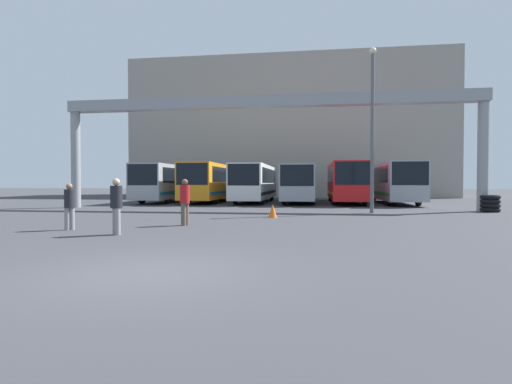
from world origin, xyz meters
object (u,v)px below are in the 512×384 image
at_px(bus_slot_4, 346,180).
at_px(pedestrian_near_right, 69,205).
at_px(traffic_cone, 273,211).
at_px(pedestrian_near_left, 185,201).
at_px(bus_slot_1, 213,181).
at_px(bus_slot_5, 394,181).
at_px(bus_slot_2, 255,181).
at_px(pedestrian_mid_right, 116,205).
at_px(bus_slot_0, 168,181).
at_px(bus_slot_3, 300,182).
at_px(tire_stack, 490,203).
at_px(lamp_post, 372,124).

height_order(bus_slot_4, pedestrian_near_right, bus_slot_4).
bearing_deg(traffic_cone, bus_slot_4, 72.40).
xyz_separation_m(bus_slot_4, pedestrian_near_left, (-7.52, -18.14, -0.88)).
height_order(bus_slot_1, bus_slot_5, bus_slot_1).
bearing_deg(traffic_cone, pedestrian_near_left, -127.53).
distance_m(bus_slot_2, pedestrian_mid_right, 21.46).
relative_size(bus_slot_2, traffic_cone, 18.35).
bearing_deg(bus_slot_1, traffic_cone, -65.68).
relative_size(bus_slot_0, bus_slot_2, 0.92).
bearing_deg(pedestrian_mid_right, traffic_cone, -76.11).
xyz_separation_m(bus_slot_4, pedestrian_mid_right, (-8.80, -21.09, -0.88)).
distance_m(bus_slot_3, tire_stack, 14.56).
bearing_deg(tire_stack, bus_slot_4, 129.26).
height_order(bus_slot_3, bus_slot_5, bus_slot_5).
bearing_deg(traffic_cone, pedestrian_near_right, -138.03).
relative_size(bus_slot_1, bus_slot_2, 1.04).
xyz_separation_m(bus_slot_5, pedestrian_mid_right, (-12.53, -21.01, -0.87)).
distance_m(bus_slot_2, traffic_cone, 14.89).
height_order(bus_slot_3, lamp_post, lamp_post).
xyz_separation_m(pedestrian_near_left, tire_stack, (14.79, 9.24, -0.47)).
relative_size(bus_slot_1, traffic_cone, 19.13).
height_order(bus_slot_4, bus_slot_5, bus_slot_4).
distance_m(bus_slot_0, lamp_post, 18.93).
xyz_separation_m(bus_slot_5, lamp_post, (-3.19, -10.61, 3.01)).
relative_size(bus_slot_0, bus_slot_5, 0.98).
xyz_separation_m(bus_slot_1, bus_slot_4, (11.18, -0.56, 0.01)).
bearing_deg(lamp_post, bus_slot_0, 145.77).
distance_m(bus_slot_3, bus_slot_5, 7.48).
distance_m(bus_slot_4, tire_stack, 11.56).
bearing_deg(pedestrian_near_left, bus_slot_3, 10.51).
relative_size(bus_slot_2, bus_slot_4, 1.06).
relative_size(bus_slot_4, pedestrian_near_left, 6.11).
distance_m(bus_slot_4, bus_slot_5, 3.73).
bearing_deg(bus_slot_1, tire_stack, -27.12).
bearing_deg(bus_slot_0, pedestrian_near_right, -79.08).
distance_m(bus_slot_5, pedestrian_near_right, 24.92).
height_order(bus_slot_0, bus_slot_4, bus_slot_4).
bearing_deg(lamp_post, pedestrian_near_right, -140.95).
distance_m(bus_slot_0, traffic_cone, 17.53).
bearing_deg(bus_slot_2, lamp_post, -53.99).
xyz_separation_m(bus_slot_4, tire_stack, (7.27, -8.89, -1.35)).
relative_size(bus_slot_1, bus_slot_5, 1.12).
bearing_deg(bus_slot_0, tire_stack, -21.45).
relative_size(bus_slot_3, tire_stack, 11.64).
xyz_separation_m(bus_slot_3, bus_slot_4, (3.73, -0.56, 0.10)).
relative_size(bus_slot_2, pedestrian_near_right, 7.11).
bearing_deg(traffic_cone, pedestrian_mid_right, -121.98).
distance_m(bus_slot_0, bus_slot_5, 18.64).
xyz_separation_m(bus_slot_0, pedestrian_near_right, (3.85, -19.93, -0.92)).
distance_m(bus_slot_2, lamp_post, 13.94).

